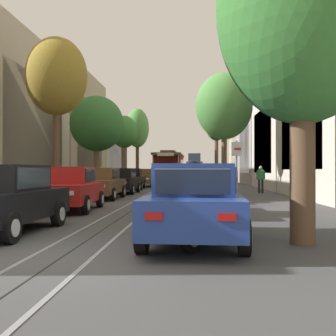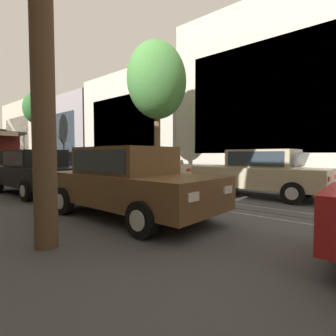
# 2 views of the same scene
# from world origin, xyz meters

# --- Properties ---
(ground_plane) EXTENTS (160.00, 160.00, 0.00)m
(ground_plane) POSITION_xyz_m (0.00, 22.76, 0.00)
(ground_plane) COLOR #424244
(trolley_track_rails) EXTENTS (1.14, 64.91, 0.01)m
(trolley_track_rails) POSITION_xyz_m (0.00, 26.45, 0.00)
(trolley_track_rails) COLOR gray
(trolley_track_rails) RESTS_ON ground
(building_facade_left) EXTENTS (5.56, 56.61, 10.89)m
(building_facade_left) POSITION_xyz_m (-10.16, 26.82, 4.56)
(building_facade_left) COLOR gray
(building_facade_left) RESTS_ON ground
(building_facade_right) EXTENTS (5.85, 56.61, 10.00)m
(building_facade_right) POSITION_xyz_m (10.16, 23.78, 4.45)
(building_facade_right) COLOR #BCAD93
(building_facade_right) RESTS_ON ground
(parked_car_black_near_left) EXTENTS (2.11, 4.41, 1.58)m
(parked_car_black_near_left) POSITION_xyz_m (-2.23, 2.54, 0.80)
(parked_car_black_near_left) COLOR black
(parked_car_black_near_left) RESTS_ON ground
(parked_car_red_second_left) EXTENTS (2.12, 4.41, 1.58)m
(parked_car_red_second_left) POSITION_xyz_m (-2.25, 7.97, 0.80)
(parked_car_red_second_left) COLOR red
(parked_car_red_second_left) RESTS_ON ground
(parked_car_brown_mid_left) EXTENTS (2.03, 4.38, 1.58)m
(parked_car_brown_mid_left) POSITION_xyz_m (-2.41, 13.95, 0.80)
(parked_car_brown_mid_left) COLOR brown
(parked_car_brown_mid_left) RESTS_ON ground
(parked_car_black_fourth_left) EXTENTS (2.04, 4.38, 1.58)m
(parked_car_black_fourth_left) POSITION_xyz_m (-2.24, 19.13, 0.80)
(parked_car_black_fourth_left) COLOR black
(parked_car_black_fourth_left) RESTS_ON ground
(parked_car_black_fifth_left) EXTENTS (2.10, 4.40, 1.58)m
(parked_car_black_fifth_left) POSITION_xyz_m (-2.46, 24.80, 0.80)
(parked_car_black_fifth_left) COLOR black
(parked_car_black_fifth_left) RESTS_ON ground
(parked_car_brown_sixth_left) EXTENTS (2.12, 4.41, 1.58)m
(parked_car_brown_sixth_left) POSITION_xyz_m (-2.17, 29.92, 0.80)
(parked_car_brown_sixth_left) COLOR brown
(parked_car_brown_sixth_left) RESTS_ON ground
(parked_car_blue_near_right) EXTENTS (2.14, 4.42, 1.58)m
(parked_car_blue_near_right) POSITION_xyz_m (2.24, 1.59, 0.80)
(parked_car_blue_near_right) COLOR #233D93
(parked_car_blue_near_right) RESTS_ON ground
(parked_car_black_second_right) EXTENTS (2.00, 4.36, 1.58)m
(parked_car_black_second_right) POSITION_xyz_m (2.35, 7.11, 0.80)
(parked_car_black_second_right) COLOR black
(parked_car_black_second_right) RESTS_ON ground
(parked_car_beige_mid_right) EXTENTS (2.01, 4.37, 1.58)m
(parked_car_beige_mid_right) POSITION_xyz_m (2.41, 12.77, 0.80)
(parked_car_beige_mid_right) COLOR #C1B28E
(parked_car_beige_mid_right) RESTS_ON ground
(parked_car_beige_fourth_right) EXTENTS (2.11, 4.41, 1.58)m
(parked_car_beige_fourth_right) POSITION_xyz_m (2.43, 18.22, 0.80)
(parked_car_beige_fourth_right) COLOR #C1B28E
(parked_car_beige_fourth_right) RESTS_ON ground
(parked_car_blue_fifth_right) EXTENTS (2.12, 4.41, 1.58)m
(parked_car_blue_fifth_right) POSITION_xyz_m (2.22, 23.79, 0.80)
(parked_car_blue_fifth_right) COLOR #233D93
(parked_car_blue_fifth_right) RESTS_ON ground
(parked_car_maroon_sixth_right) EXTENTS (2.14, 4.42, 1.58)m
(parked_car_maroon_sixth_right) POSITION_xyz_m (2.18, 29.50, 0.80)
(parked_car_maroon_sixth_right) COLOR maroon
(parked_car_maroon_sixth_right) RESTS_ON ground
(street_tree_kerb_left_second) EXTENTS (3.04, 2.77, 8.06)m
(street_tree_kerb_left_second) POSITION_xyz_m (-4.52, 13.40, 6.06)
(street_tree_kerb_left_second) COLOR brown
(street_tree_kerb_left_second) RESTS_ON ground
(street_tree_kerb_left_mid) EXTENTS (3.79, 3.86, 6.73)m
(street_tree_kerb_left_mid) POSITION_xyz_m (-4.57, 22.40, 4.73)
(street_tree_kerb_left_mid) COLOR brown
(street_tree_kerb_left_mid) RESTS_ON ground
(street_tree_kerb_left_fourth) EXTENTS (2.49, 2.59, 6.60)m
(street_tree_kerb_left_fourth) POSITION_xyz_m (-4.17, 32.06, 4.91)
(street_tree_kerb_left_fourth) COLOR brown
(street_tree_kerb_left_fourth) RESTS_ON ground
(street_tree_kerb_left_far) EXTENTS (2.82, 3.07, 8.98)m
(street_tree_kerb_left_far) POSITION_xyz_m (-4.45, 43.66, 6.52)
(street_tree_kerb_left_far) COLOR #4C3826
(street_tree_kerb_left_far) RESTS_ON ground
(street_tree_kerb_right_near) EXTENTS (3.38, 2.94, 6.91)m
(street_tree_kerb_right_near) POSITION_xyz_m (4.34, 1.44, 4.59)
(street_tree_kerb_right_near) COLOR brown
(street_tree_kerb_right_near) RESTS_ON ground
(street_tree_kerb_right_second) EXTENTS (3.51, 2.94, 7.52)m
(street_tree_kerb_right_second) POSITION_xyz_m (4.18, 19.13, 5.40)
(street_tree_kerb_right_second) COLOR brown
(street_tree_kerb_right_second) RESTS_ON ground
(street_tree_kerb_right_mid) EXTENTS (2.20, 1.89, 7.43)m
(street_tree_kerb_right_mid) POSITION_xyz_m (4.69, 35.89, 5.77)
(street_tree_kerb_right_mid) COLOR brown
(street_tree_kerb_right_mid) RESTS_ON ground
(cable_car_trolley) EXTENTS (2.71, 9.16, 3.28)m
(cable_car_trolley) POSITION_xyz_m (-0.00, 33.71, 1.66)
(cable_car_trolley) COLOR maroon
(cable_car_trolley) RESTS_ON ground
(motorcycle_with_rider) EXTENTS (0.52, 1.86, 1.79)m
(motorcycle_with_rider) POSITION_xyz_m (2.20, 0.89, 0.94)
(motorcycle_with_rider) COLOR black
(motorcycle_with_rider) RESTS_ON ground
(pedestrian_on_left_pavement) EXTENTS (0.55, 0.36, 1.74)m
(pedestrian_on_left_pavement) POSITION_xyz_m (-5.31, 27.13, 0.98)
(pedestrian_on_left_pavement) COLOR slate
(pedestrian_on_left_pavement) RESTS_ON ground
(pedestrian_crossing_far) EXTENTS (0.55, 0.31, 1.73)m
(pedestrian_crossing_far) POSITION_xyz_m (6.57, 20.04, 0.98)
(pedestrian_crossing_far) COLOR black
(pedestrian_crossing_far) RESTS_ON ground
(fire_hydrant) EXTENTS (0.40, 0.22, 0.84)m
(fire_hydrant) POSITION_xyz_m (3.68, 9.88, 0.42)
(fire_hydrant) COLOR #B2B2B7
(fire_hydrant) RESTS_ON ground
(street_sign_post) EXTENTS (0.36, 0.08, 2.50)m
(street_sign_post) POSITION_xyz_m (3.73, 7.74, 1.56)
(street_sign_post) COLOR slate
(street_sign_post) RESTS_ON ground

